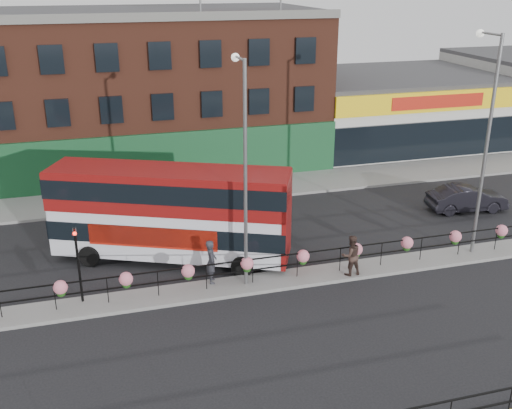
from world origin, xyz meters
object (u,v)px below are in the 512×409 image
object	(u,v)px
car	(467,198)
pedestrian_a	(211,261)
double_decker_bus	(171,205)
lamp_column_west	(244,156)
lamp_column_east	(485,127)
pedestrian_b	(351,255)

from	to	relation	value
car	pedestrian_a	xyz separation A→B (m)	(-15.53, -4.54, 0.39)
double_decker_bus	car	world-z (taller)	double_decker_bus
double_decker_bus	lamp_column_west	xyz separation A→B (m)	(2.58, -3.24, 3.04)
double_decker_bus	car	size ratio (longest dim) A/B	2.41
double_decker_bus	lamp_column_west	bearing A→B (deg)	-51.48
car	pedestrian_a	world-z (taller)	pedestrian_a
pedestrian_a	car	bearing A→B (deg)	-67.85
lamp_column_west	lamp_column_east	world-z (taller)	lamp_column_east
double_decker_bus	pedestrian_b	world-z (taller)	double_decker_bus
car	lamp_column_west	xyz separation A→B (m)	(-14.16, -4.85, 5.01)
pedestrian_a	lamp_column_west	distance (m)	4.82
double_decker_bus	pedestrian_b	size ratio (longest dim) A/B	5.95
lamp_column_west	lamp_column_east	xyz separation A→B (m)	(11.10, 0.10, 0.37)
double_decker_bus	pedestrian_a	size ratio (longest dim) A/B	5.66
double_decker_bus	pedestrian_a	distance (m)	3.54
pedestrian_a	lamp_column_east	world-z (taller)	lamp_column_east
pedestrian_a	lamp_column_west	size ratio (longest dim) A/B	0.20
pedestrian_a	pedestrian_b	bearing A→B (deg)	-93.50
car	lamp_column_east	distance (m)	7.80
car	lamp_column_west	size ratio (longest dim) A/B	0.48
pedestrian_a	lamp_column_east	distance (m)	13.43
pedestrian_b	lamp_column_west	size ratio (longest dim) A/B	0.20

